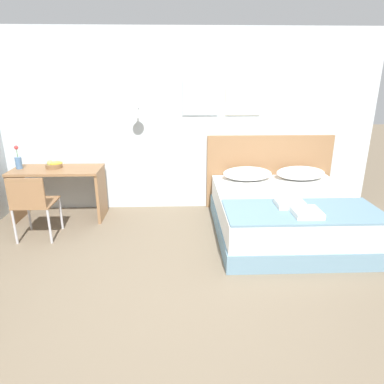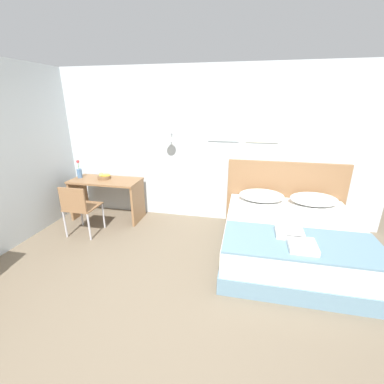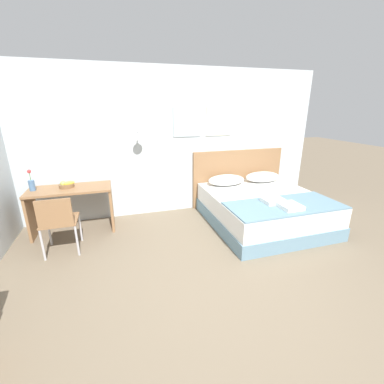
{
  "view_description": "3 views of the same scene",
  "coord_description": "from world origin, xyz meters",
  "views": [
    {
      "loc": [
        0.05,
        -2.51,
        2.0
      ],
      "look_at": [
        0.19,
        1.41,
        0.66
      ],
      "focal_mm": 32.0,
      "sensor_mm": 36.0,
      "label": 1
    },
    {
      "loc": [
        0.74,
        -1.76,
        2.09
      ],
      "look_at": [
        -0.04,
        1.92,
        0.74
      ],
      "focal_mm": 24.0,
      "sensor_mm": 36.0,
      "label": 2
    },
    {
      "loc": [
        -0.98,
        -2.04,
        1.99
      ],
      "look_at": [
        0.03,
        1.26,
        0.82
      ],
      "focal_mm": 24.0,
      "sensor_mm": 36.0,
      "label": 3
    }
  ],
  "objects": [
    {
      "name": "throw_blanket",
      "position": [
        1.43,
        1.02,
        0.55
      ],
      "size": [
        1.76,
        0.79,
        0.02
      ],
      "color": "#66899E",
      "rests_on": "bed"
    },
    {
      "name": "headboard",
      "position": [
        1.43,
        2.6,
        0.57
      ],
      "size": [
        1.94,
        0.06,
        1.14
      ],
      "color": "#8E6642",
      "rests_on": "ground_plane"
    },
    {
      "name": "folded_towel_near_foot",
      "position": [
        1.32,
        1.15,
        0.59
      ],
      "size": [
        0.32,
        0.27,
        0.06
      ],
      "color": "white",
      "rests_on": "throw_blanket"
    },
    {
      "name": "flower_vase",
      "position": [
        -2.23,
        2.26,
        0.86
      ],
      "size": [
        0.09,
        0.09,
        0.33
      ],
      "color": "#4C7099",
      "rests_on": "desk"
    },
    {
      "name": "desk",
      "position": [
        -1.7,
        2.23,
        0.53
      ],
      "size": [
        1.24,
        0.57,
        0.75
      ],
      "color": "#8E6642",
      "rests_on": "ground_plane"
    },
    {
      "name": "wall_back",
      "position": [
        0.01,
        2.66,
        1.33
      ],
      "size": [
        5.97,
        0.31,
        2.65
      ],
      "color": "silver",
      "rests_on": "ground_plane"
    },
    {
      "name": "bed",
      "position": [
        1.43,
        1.59,
        0.27
      ],
      "size": [
        1.82,
        1.96,
        0.54
      ],
      "color": "#66899E",
      "rests_on": "ground_plane"
    },
    {
      "name": "ground_plane",
      "position": [
        0.0,
        0.0,
        0.0
      ],
      "size": [
        24.0,
        24.0,
        0.0
      ],
      "primitive_type": "plane",
      "color": "#756651"
    },
    {
      "name": "pillow_left",
      "position": [
        1.03,
        2.3,
        0.63
      ],
      "size": [
        0.71,
        0.44,
        0.19
      ],
      "color": "white",
      "rests_on": "bed"
    },
    {
      "name": "folded_towel_mid_bed",
      "position": [
        1.41,
        0.88,
        0.59
      ],
      "size": [
        0.3,
        0.31,
        0.06
      ],
      "color": "white",
      "rests_on": "throw_blanket"
    },
    {
      "name": "fruit_bowl",
      "position": [
        -1.75,
        2.28,
        0.79
      ],
      "size": [
        0.25,
        0.23,
        0.12
      ],
      "color": "brown",
      "rests_on": "desk"
    },
    {
      "name": "pillow_right",
      "position": [
        1.83,
        2.3,
        0.63
      ],
      "size": [
        0.71,
        0.44,
        0.19
      ],
      "color": "white",
      "rests_on": "bed"
    },
    {
      "name": "desk_chair",
      "position": [
        -1.79,
        1.53,
        0.52
      ],
      "size": [
        0.47,
        0.47,
        0.85
      ],
      "color": "#8E6642",
      "rests_on": "ground_plane"
    }
  ]
}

